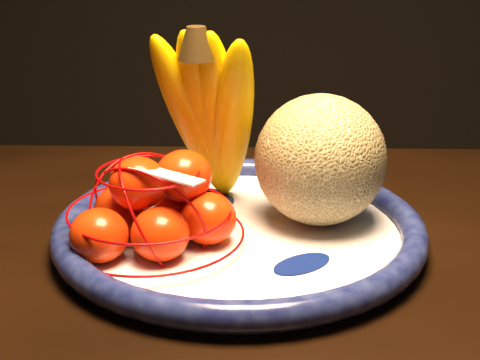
# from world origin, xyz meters

# --- Properties ---
(dining_table) EXTENTS (1.41, 0.88, 0.69)m
(dining_table) POSITION_xyz_m (0.05, 0.06, 0.62)
(dining_table) COLOR black
(dining_table) RESTS_ON ground
(fruit_bowl) EXTENTS (0.40, 0.40, 0.03)m
(fruit_bowl) POSITION_xyz_m (-0.10, 0.13, 0.71)
(fruit_bowl) COLOR white
(fruit_bowl) RESTS_ON dining_table
(cantaloupe) EXTENTS (0.14, 0.14, 0.14)m
(cantaloupe) POSITION_xyz_m (-0.01, 0.16, 0.78)
(cantaloupe) COLOR olive
(cantaloupe) RESTS_ON fruit_bowl
(banana_bunch) EXTENTS (0.15, 0.15, 0.23)m
(banana_bunch) POSITION_xyz_m (-0.13, 0.19, 0.82)
(banana_bunch) COLOR yellow
(banana_bunch) RESTS_ON fruit_bowl
(mandarin_bag) EXTENTS (0.24, 0.24, 0.12)m
(mandarin_bag) POSITION_xyz_m (-0.18, 0.09, 0.74)
(mandarin_bag) COLOR #FF360E
(mandarin_bag) RESTS_ON fruit_bowl
(price_tag) EXTENTS (0.08, 0.05, 0.01)m
(price_tag) POSITION_xyz_m (-0.16, 0.07, 0.79)
(price_tag) COLOR white
(price_tag) RESTS_ON mandarin_bag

